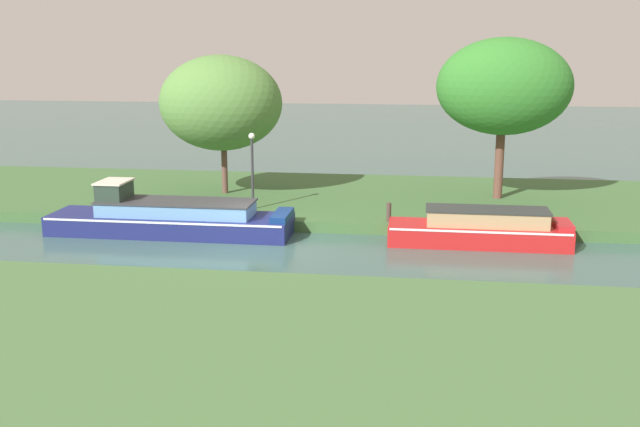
% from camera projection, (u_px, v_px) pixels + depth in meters
% --- Properties ---
extents(ground_plane, '(120.00, 120.00, 0.00)m').
position_uv_depth(ground_plane, '(258.00, 246.00, 24.47)').
color(ground_plane, '#385A54').
extents(riverbank_far, '(72.00, 10.00, 0.40)m').
position_uv_depth(riverbank_far, '(294.00, 198.00, 31.18)').
color(riverbank_far, '#3D6434').
rests_on(riverbank_far, ground_plane).
extents(riverbank_near, '(72.00, 10.00, 0.40)m').
position_uv_depth(riverbank_near, '(165.00, 349.00, 15.74)').
color(riverbank_near, '#456B3B').
rests_on(riverbank_near, ground_plane).
extents(navy_barge, '(8.55, 2.13, 1.85)m').
position_uv_depth(navy_barge, '(171.00, 218.00, 25.96)').
color(navy_barge, navy).
rests_on(navy_barge, ground_plane).
extents(red_narrowboat, '(5.94, 1.67, 1.25)m').
position_uv_depth(red_narrowboat, '(482.00, 229.00, 24.52)').
color(red_narrowboat, red).
rests_on(red_narrowboat, ground_plane).
extents(willow_tree_left, '(5.05, 4.22, 5.73)m').
position_uv_depth(willow_tree_left, '(221.00, 103.00, 30.08)').
color(willow_tree_left, brown).
rests_on(willow_tree_left, riverbank_far).
extents(willow_tree_centre, '(5.28, 3.55, 6.42)m').
position_uv_depth(willow_tree_centre, '(504.00, 87.00, 28.92)').
color(willow_tree_centre, brown).
rests_on(willow_tree_centre, riverbank_far).
extents(lamp_post, '(0.24, 0.24, 2.91)m').
position_uv_depth(lamp_post, '(252.00, 161.00, 27.77)').
color(lamp_post, '#333338').
rests_on(lamp_post, riverbank_far).
extents(mooring_post_near, '(0.17, 0.17, 0.67)m').
position_uv_depth(mooring_post_near, '(389.00, 212.00, 26.09)').
color(mooring_post_near, '#46342F').
rests_on(mooring_post_near, riverbank_far).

